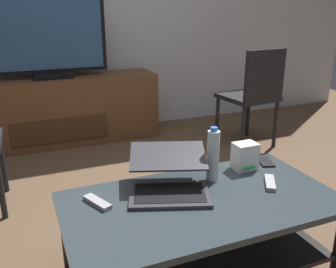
% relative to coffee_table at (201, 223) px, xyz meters
% --- Properties ---
extents(ground_plane, '(7.68, 7.68, 0.00)m').
position_rel_coffee_table_xyz_m(ground_plane, '(0.07, 0.32, -0.29)').
color(ground_plane, brown).
extents(coffee_table, '(1.25, 0.67, 0.42)m').
position_rel_coffee_table_xyz_m(coffee_table, '(0.00, 0.00, 0.00)').
color(coffee_table, '#2D383D').
rests_on(coffee_table, ground).
extents(media_cabinet, '(1.90, 0.44, 0.63)m').
position_rel_coffee_table_xyz_m(media_cabinet, '(-0.39, 2.19, 0.02)').
color(media_cabinet, brown).
rests_on(media_cabinet, ground).
extents(television, '(0.99, 0.20, 0.71)m').
position_rel_coffee_table_xyz_m(television, '(-0.39, 2.17, 0.68)').
color(television, black).
rests_on(television, media_cabinet).
extents(dining_chair, '(0.49, 0.49, 0.91)m').
position_rel_coffee_table_xyz_m(dining_chair, '(1.24, 1.39, 0.23)').
color(dining_chair, black).
rests_on(dining_chair, ground).
extents(laptop, '(0.48, 0.50, 0.17)m').
position_rel_coffee_table_xyz_m(laptop, '(-0.11, 0.14, 0.19)').
color(laptop, '#333338').
rests_on(laptop, coffee_table).
extents(router_box, '(0.12, 0.10, 0.15)m').
position_rel_coffee_table_xyz_m(router_box, '(0.37, 0.21, 0.20)').
color(router_box, white).
rests_on(router_box, coffee_table).
extents(water_bottle_near, '(0.06, 0.06, 0.28)m').
position_rel_coffee_table_xyz_m(water_bottle_near, '(0.14, 0.16, 0.26)').
color(water_bottle_near, silver).
rests_on(water_bottle_near, coffee_table).
extents(cell_phone, '(0.11, 0.15, 0.01)m').
position_rel_coffee_table_xyz_m(cell_phone, '(0.52, 0.24, 0.13)').
color(cell_phone, black).
rests_on(cell_phone, coffee_table).
extents(tv_remote, '(0.12, 0.16, 0.02)m').
position_rel_coffee_table_xyz_m(tv_remote, '(0.38, 0.00, 0.14)').
color(tv_remote, '#99999E').
rests_on(tv_remote, coffee_table).
extents(soundbar_remote, '(0.10, 0.16, 0.02)m').
position_rel_coffee_table_xyz_m(soundbar_remote, '(-0.45, 0.14, 0.14)').
color(soundbar_remote, '#99999E').
rests_on(soundbar_remote, coffee_table).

